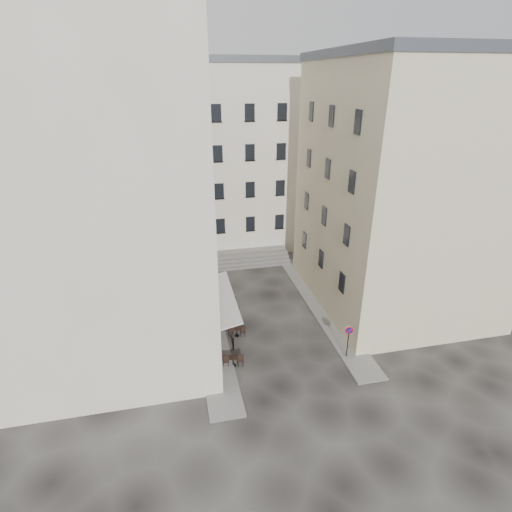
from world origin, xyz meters
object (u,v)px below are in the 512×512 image
object	(u,v)px
bistro_table_a	(233,360)
bistro_table_b	(237,331)
pedestrian	(234,316)
no_parking_sign	(349,336)

from	to	relation	value
bistro_table_a	bistro_table_b	bearing A→B (deg)	76.02
bistro_table_a	pedestrian	size ratio (longest dim) A/B	0.76
bistro_table_a	pedestrian	distance (m)	4.47
no_parking_sign	bistro_table_a	bearing A→B (deg)	-170.21
no_parking_sign	bistro_table_a	distance (m)	7.56
no_parking_sign	bistro_table_b	bearing A→B (deg)	165.21
no_parking_sign	bistro_table_a	xyz separation A→B (m)	(-7.41, 0.77, -1.25)
bistro_table_b	pedestrian	distance (m)	1.31
bistro_table_a	bistro_table_b	distance (m)	3.23
no_parking_sign	bistro_table_a	size ratio (longest dim) A/B	1.86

